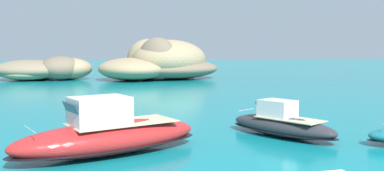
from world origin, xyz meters
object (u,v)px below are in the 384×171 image
Objects in this scene: islet_large at (162,63)px; islet_small at (44,70)px; motorboat_charcoal at (281,124)px; motorboat_red at (108,135)px.

islet_small is at bearing 170.89° from islet_large.
islet_small is (-21.46, 3.44, -1.22)m from islet_large.
motorboat_charcoal is (0.13, -52.57, -2.19)m from islet_large.
islet_large is 2.26× the size of motorboat_red.
islet_small is at bearing 100.07° from motorboat_red.
motorboat_red is 11.47m from motorboat_charcoal.
islet_large is 21.77m from islet_small.
islet_small is at bearing 111.08° from motorboat_charcoal.
motorboat_charcoal is at bearing -68.92° from islet_small.
islet_large is at bearing 78.57° from motorboat_red.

